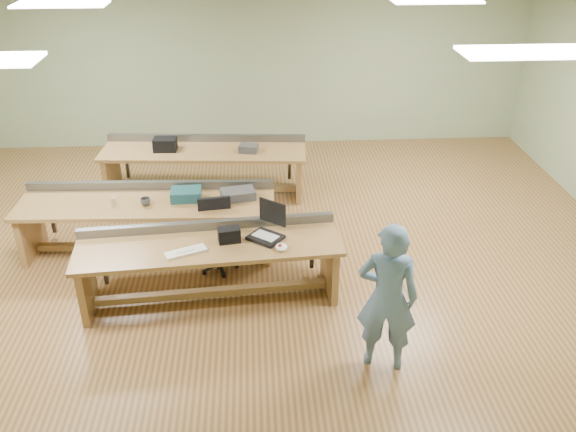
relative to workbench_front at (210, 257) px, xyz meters
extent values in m
plane|color=olive|center=(0.57, 1.02, -0.56)|extent=(10.00, 10.00, 0.00)
plane|color=silver|center=(0.57, 1.02, 2.44)|extent=(10.00, 10.00, 0.00)
cube|color=gray|center=(0.57, 5.02, 0.94)|extent=(10.00, 0.04, 3.00)
cube|color=gray|center=(0.57, -2.98, 0.94)|extent=(10.00, 0.04, 3.00)
cube|color=white|center=(-1.93, 2.52, 2.41)|extent=(1.20, 0.50, 0.03)
cube|color=white|center=(3.07, -0.48, 2.41)|extent=(1.20, 0.50, 0.03)
cube|color=white|center=(3.07, 2.52, 2.41)|extent=(1.20, 0.50, 0.03)
cube|color=olive|center=(0.00, -0.04, 0.17)|extent=(3.06, 1.04, 0.05)
cube|color=olive|center=(-1.40, -0.15, -0.21)|extent=(0.14, 0.71, 0.70)
cube|color=olive|center=(1.40, 0.07, -0.21)|extent=(0.14, 0.71, 0.70)
cube|color=olive|center=(0.00, -0.04, -0.46)|extent=(2.71, 0.32, 0.08)
cube|color=#595C61|center=(-0.03, 0.32, 0.25)|extent=(3.00, 0.32, 0.11)
cube|color=olive|center=(-0.86, 1.08, 0.17)|extent=(3.33, 1.01, 0.05)
cube|color=olive|center=(-2.41, 1.14, -0.21)|extent=(0.11, 0.78, 0.70)
cube|color=olive|center=(0.68, 1.02, -0.21)|extent=(0.11, 0.78, 0.70)
cube|color=olive|center=(-0.86, 1.08, -0.46)|extent=(3.00, 0.22, 0.08)
cube|color=#595C61|center=(-0.85, 1.48, 0.25)|extent=(3.30, 0.21, 0.11)
cube|color=olive|center=(-0.23, 2.83, 0.17)|extent=(3.20, 1.07, 0.05)
cube|color=olive|center=(-1.70, 2.93, -0.21)|extent=(0.13, 0.74, 0.70)
cube|color=olive|center=(1.24, 2.72, -0.21)|extent=(0.13, 0.74, 0.70)
cube|color=olive|center=(-0.23, 2.83, -0.46)|extent=(2.85, 0.31, 0.08)
cube|color=#595C61|center=(-0.21, 3.20, 0.25)|extent=(3.15, 0.31, 0.11)
imported|color=slate|center=(1.79, -1.25, 0.25)|extent=(0.67, 0.53, 1.63)
cube|color=black|center=(0.65, 0.05, 0.21)|extent=(0.47, 0.46, 0.04)
cube|color=black|center=(0.73, 0.16, 0.48)|extent=(0.30, 0.24, 0.29)
cube|color=silver|center=(-0.24, -0.20, 0.20)|extent=(0.48, 0.32, 0.03)
ellipsoid|color=white|center=(0.82, -0.20, 0.22)|extent=(0.16, 0.18, 0.07)
cube|color=black|center=(0.23, 0.02, 0.28)|extent=(0.27, 0.20, 0.17)
cylinder|color=black|center=(0.05, 0.63, -0.33)|extent=(0.06, 0.06, 0.45)
cube|color=black|center=(0.05, 0.63, -0.09)|extent=(0.49, 0.49, 0.06)
cube|color=black|center=(0.02, 0.83, 0.16)|extent=(0.41, 0.11, 0.39)
cylinder|color=black|center=(0.05, 0.63, -0.53)|extent=(0.56, 0.56, 0.06)
cube|color=#154045|center=(-0.35, 1.14, 0.26)|extent=(0.40, 0.30, 0.14)
cube|color=#363638|center=(0.32, 1.12, 0.25)|extent=(0.48, 0.36, 0.12)
imported|color=#363638|center=(-0.85, 1.00, 0.24)|extent=(0.14, 0.14, 0.10)
cylinder|color=#B7B7BB|center=(-1.25, 1.01, 0.25)|extent=(0.08, 0.08, 0.11)
cube|color=black|center=(-0.81, 2.85, 0.29)|extent=(0.35, 0.26, 0.20)
cube|color=#363638|center=(0.46, 2.71, 0.25)|extent=(0.31, 0.26, 0.11)
camera|label=1|loc=(0.53, -5.99, 3.73)|focal=38.00mm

